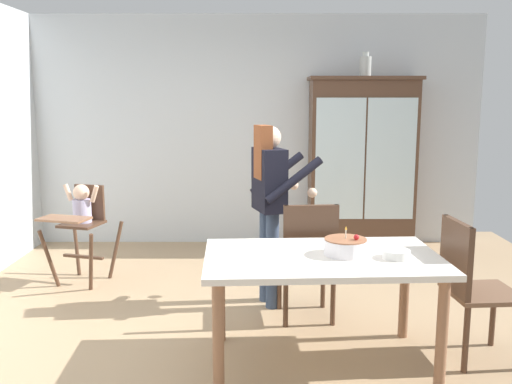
# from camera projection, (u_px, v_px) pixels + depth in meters

# --- Properties ---
(ground_plane) EXTENTS (6.24, 6.24, 0.00)m
(ground_plane) POSITION_uv_depth(u_px,v_px,m) (255.00, 330.00, 4.22)
(ground_plane) COLOR tan
(wall_back) EXTENTS (5.32, 0.06, 2.70)m
(wall_back) POSITION_uv_depth(u_px,v_px,m) (256.00, 131.00, 6.58)
(wall_back) COLOR silver
(wall_back) RESTS_ON ground_plane
(china_cabinet) EXTENTS (1.26, 0.48, 1.98)m
(china_cabinet) POSITION_uv_depth(u_px,v_px,m) (362.00, 163.00, 6.38)
(china_cabinet) COLOR #4C3323
(china_cabinet) RESTS_ON ground_plane
(ceramic_vase) EXTENTS (0.13, 0.13, 0.27)m
(ceramic_vase) POSITION_uv_depth(u_px,v_px,m) (366.00, 66.00, 6.20)
(ceramic_vase) COLOR #B2B7B2
(ceramic_vase) RESTS_ON china_cabinet
(high_chair_with_toddler) EXTENTS (0.71, 0.79, 0.95)m
(high_chair_with_toddler) POSITION_uv_depth(u_px,v_px,m) (82.00, 215.00, 5.21)
(high_chair_with_toddler) COLOR #4C3323
(high_chair_with_toddler) RESTS_ON ground_plane
(adult_person) EXTENTS (0.61, 0.60, 1.53)m
(adult_person) POSITION_uv_depth(u_px,v_px,m) (270.00, 193.00, 4.60)
(adult_person) COLOR #33425B
(adult_person) RESTS_ON ground_plane
(dining_table) EXTENTS (1.57, 0.98, 0.74)m
(dining_table) POSITION_uv_depth(u_px,v_px,m) (322.00, 269.00, 3.61)
(dining_table) COLOR silver
(dining_table) RESTS_ON ground_plane
(birthday_cake) EXTENTS (0.28, 0.28, 0.19)m
(birthday_cake) POSITION_uv_depth(u_px,v_px,m) (346.00, 247.00, 3.60)
(birthday_cake) COLOR white
(birthday_cake) RESTS_ON dining_table
(serving_bowl) EXTENTS (0.18, 0.18, 0.05)m
(serving_bowl) POSITION_uv_depth(u_px,v_px,m) (396.00, 254.00, 3.53)
(serving_bowl) COLOR silver
(serving_bowl) RESTS_ON dining_table
(dining_chair_far_side) EXTENTS (0.48, 0.48, 0.96)m
(dining_chair_far_side) POSITION_uv_depth(u_px,v_px,m) (308.00, 254.00, 4.29)
(dining_chair_far_side) COLOR #4C3323
(dining_chair_far_side) RESTS_ON ground_plane
(dining_chair_right_end) EXTENTS (0.47, 0.47, 0.96)m
(dining_chair_right_end) POSITION_uv_depth(u_px,v_px,m) (469.00, 280.00, 3.67)
(dining_chair_right_end) COLOR #4C3323
(dining_chair_right_end) RESTS_ON ground_plane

